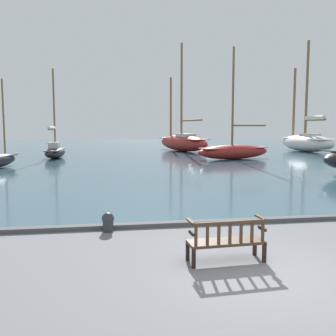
% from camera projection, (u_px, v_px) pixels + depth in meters
% --- Properties ---
extents(ground_plane, '(160.00, 160.00, 0.00)m').
position_uv_depth(ground_plane, '(263.00, 276.00, 7.10)').
color(ground_plane, slate).
extents(harbor_water, '(100.00, 80.00, 0.08)m').
position_uv_depth(harbor_water, '(130.00, 148.00, 50.29)').
color(harbor_water, '#385666').
rests_on(harbor_water, ground).
extents(quay_edge_kerb, '(40.00, 0.30, 0.12)m').
position_uv_depth(quay_edge_kerb, '(209.00, 222.00, 10.87)').
color(quay_edge_kerb, '#4C4C50').
rests_on(quay_edge_kerb, ground).
extents(park_bench, '(1.63, 0.61, 0.92)m').
position_uv_depth(park_bench, '(227.00, 240.00, 7.77)').
color(park_bench, black).
rests_on(park_bench, ground).
extents(sailboat_centre_channel, '(3.20, 9.91, 12.49)m').
position_uv_depth(sailboat_centre_channel, '(306.00, 141.00, 42.95)').
color(sailboat_centre_channel, silver).
rests_on(sailboat_centre_channel, harbor_water).
extents(sailboat_nearest_port, '(5.25, 11.46, 12.43)m').
position_uv_depth(sailboat_nearest_port, '(182.00, 142.00, 43.89)').
color(sailboat_nearest_port, maroon).
rests_on(sailboat_nearest_port, harbor_water).
extents(sailboat_nearest_starboard, '(1.74, 5.57, 7.96)m').
position_uv_depth(sailboat_nearest_starboard, '(55.00, 151.00, 33.76)').
color(sailboat_nearest_starboard, black).
rests_on(sailboat_nearest_starboard, harbor_water).
extents(sailboat_mid_port, '(7.37, 3.82, 9.54)m').
position_uv_depth(sailboat_mid_port, '(234.00, 151.00, 32.51)').
color(sailboat_mid_port, maroon).
rests_on(sailboat_mid_port, harbor_water).
extents(mooring_bollard, '(0.33, 0.33, 0.53)m').
position_uv_depth(mooring_bollard, '(108.00, 221.00, 10.09)').
color(mooring_bollard, '#2D2D33').
rests_on(mooring_bollard, ground).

